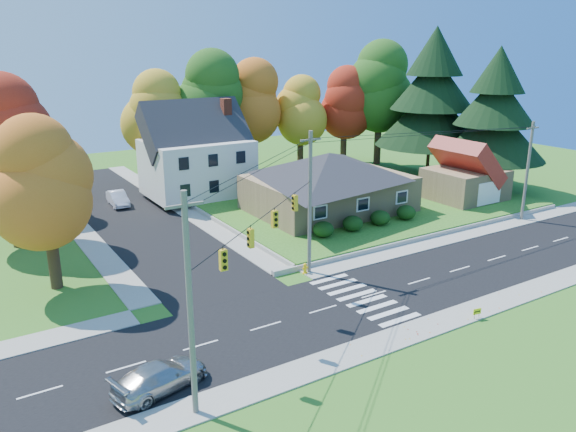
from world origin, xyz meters
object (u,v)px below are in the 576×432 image
object	(u,v)px
fire_hydrant	(305,269)
ranch_house	(329,181)
silver_sedan	(160,376)
white_car	(118,198)

from	to	relation	value
fire_hydrant	ranch_house	bearing A→B (deg)	47.70
silver_sedan	white_car	xyz separation A→B (m)	(7.27, 32.40, 0.03)
white_car	ranch_house	bearing A→B (deg)	-37.64
ranch_house	fire_hydrant	distance (m)	14.92
ranch_house	white_car	distance (m)	21.14
silver_sedan	fire_hydrant	distance (m)	15.49
white_car	fire_hydrant	size ratio (longest dim) A/B	5.32
ranch_house	white_car	bearing A→B (deg)	139.29
ranch_house	white_car	size ratio (longest dim) A/B	3.41
ranch_house	silver_sedan	world-z (taller)	ranch_house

